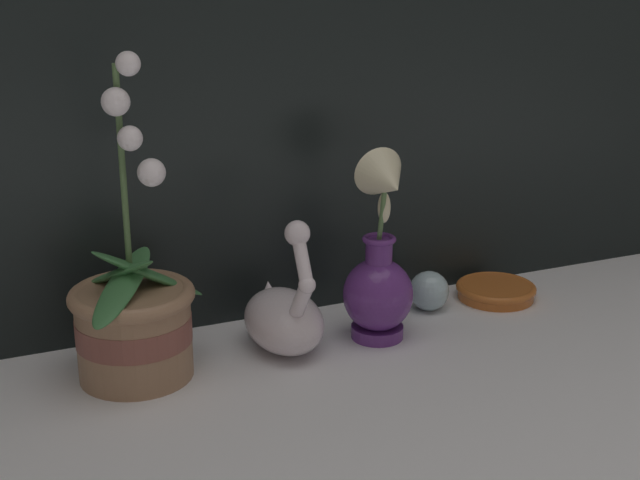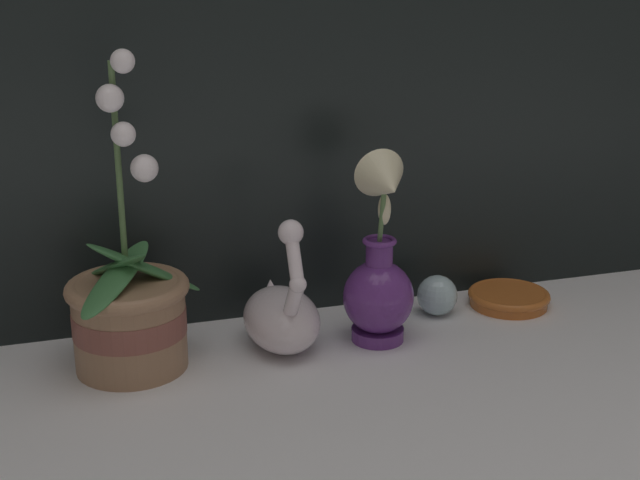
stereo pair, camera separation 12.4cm
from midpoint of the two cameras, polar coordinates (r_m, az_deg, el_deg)
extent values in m
plane|color=white|center=(1.22, 5.62, -8.21)|extent=(2.80, 2.80, 0.00)
cylinder|color=#9E7556|center=(1.20, -9.20, -5.44)|extent=(0.15, 0.15, 0.12)
cylinder|color=brown|center=(1.20, -9.21, -5.18)|extent=(0.15, 0.15, 0.03)
torus|color=#9E7556|center=(1.18, -9.33, -3.09)|extent=(0.16, 0.16, 0.02)
cylinder|color=#4C6B3D|center=(1.14, -9.71, 4.04)|extent=(0.01, 0.01, 0.29)
ellipsoid|color=#38703D|center=(1.18, -8.20, -1.84)|extent=(0.16, 0.07, 0.10)
ellipsoid|color=#38703D|center=(1.20, -10.08, -1.72)|extent=(0.10, 0.15, 0.08)
ellipsoid|color=#38703D|center=(1.15, -9.94, -2.48)|extent=(0.13, 0.16, 0.06)
sphere|color=white|center=(1.10, -9.35, 11.21)|extent=(0.03, 0.03, 0.03)
sphere|color=white|center=(1.10, -10.16, 8.90)|extent=(0.03, 0.03, 0.03)
sphere|color=white|center=(1.10, -9.34, 6.67)|extent=(0.03, 0.03, 0.03)
sphere|color=white|center=(1.11, -8.05, 4.53)|extent=(0.03, 0.03, 0.03)
ellipsoid|color=white|center=(1.25, 0.37, -5.15)|extent=(0.11, 0.15, 0.08)
cone|color=white|center=(1.30, -0.40, -3.68)|extent=(0.05, 0.06, 0.06)
cylinder|color=white|center=(1.18, 1.32, -3.93)|extent=(0.02, 0.06, 0.07)
sphere|color=white|center=(1.15, 1.68, -2.91)|extent=(0.02, 0.02, 0.02)
cylinder|color=white|center=(1.15, 1.44, -1.23)|extent=(0.02, 0.05, 0.07)
sphere|color=white|center=(1.15, 1.19, 0.44)|extent=(0.03, 0.03, 0.03)
cylinder|color=#602D7F|center=(1.30, 6.46, -6.04)|extent=(0.08, 0.08, 0.02)
ellipsoid|color=#602D7F|center=(1.27, 6.55, -3.70)|extent=(0.10, 0.10, 0.11)
cylinder|color=#602D7F|center=(1.25, 6.66, -0.90)|extent=(0.04, 0.04, 0.04)
torus|color=#602D7F|center=(1.25, 6.69, -0.12)|extent=(0.05, 0.05, 0.01)
cylinder|color=#567A47|center=(1.23, 6.87, 1.38)|extent=(0.01, 0.02, 0.07)
cone|color=beige|center=(1.20, 7.26, 3.64)|extent=(0.07, 0.07, 0.08)
ellipsoid|color=beige|center=(1.23, 7.04, 1.91)|extent=(0.02, 0.02, 0.04)
sphere|color=silver|center=(1.39, 10.07, -3.55)|extent=(0.06, 0.06, 0.06)
cylinder|color=#C66628|center=(1.45, 14.42, -3.70)|extent=(0.12, 0.12, 0.02)
torus|color=#C66628|center=(1.45, 14.44, -3.47)|extent=(0.13, 0.13, 0.01)
camera|label=1|loc=(0.06, -87.14, 0.95)|focal=50.00mm
camera|label=2|loc=(0.06, 92.86, -0.95)|focal=50.00mm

